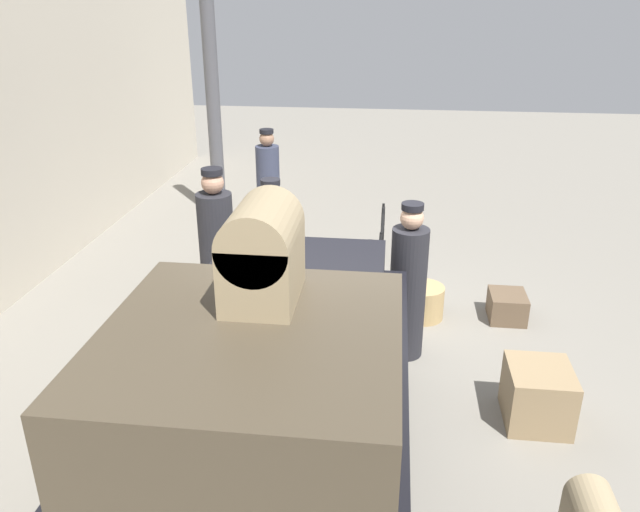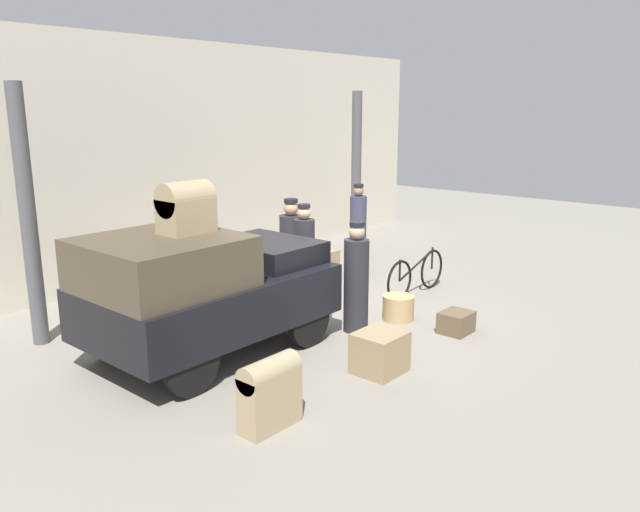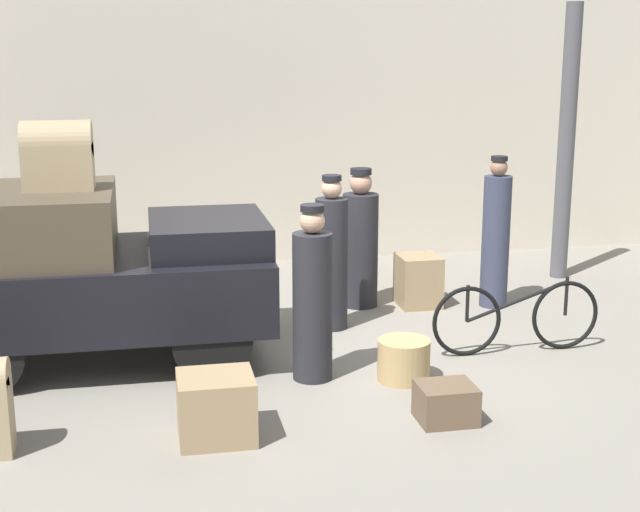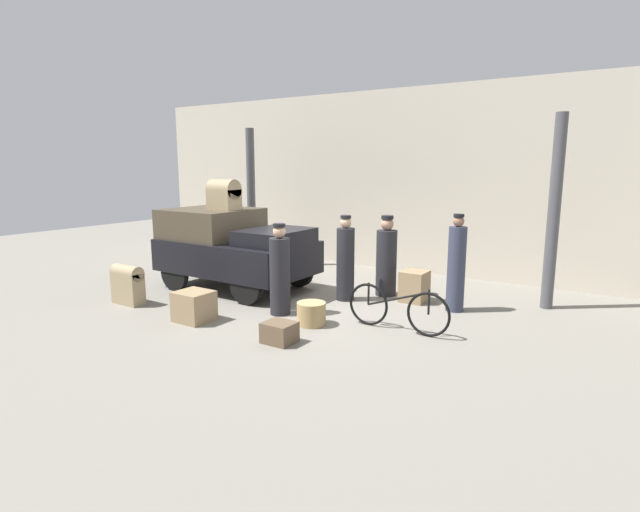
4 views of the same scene
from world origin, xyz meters
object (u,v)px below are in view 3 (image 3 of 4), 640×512
object	(u,v)px
wicker_basket	(404,360)
porter_standing_middle	(312,301)
bicycle	(517,317)
trunk_large_brown	(216,407)
truck	(86,266)
suitcase_tan_flat	(446,403)
porter_carrying_trunk	(332,259)
conductor_in_dark_uniform	(360,245)
trunk_on_truck_roof	(58,155)
trunk_umber_medium	(418,281)
porter_with_bicycle	(496,237)

from	to	relation	value
wicker_basket	porter_standing_middle	xyz separation A→B (m)	(-0.82, 0.21, 0.56)
bicycle	trunk_large_brown	bearing A→B (deg)	-155.20
truck	suitcase_tan_flat	bearing A→B (deg)	-36.11
wicker_basket	bicycle	bearing A→B (deg)	21.34
truck	porter_carrying_trunk	xyz separation A→B (m)	(2.55, 0.50, -0.16)
suitcase_tan_flat	porter_carrying_trunk	bearing A→B (deg)	98.63
bicycle	porter_carrying_trunk	xyz separation A→B (m)	(-1.66, 1.16, 0.41)
conductor_in_dark_uniform	trunk_on_truck_roof	bearing A→B (deg)	-158.56
porter_standing_middle	trunk_umber_medium	size ratio (longest dim) A/B	2.70
truck	suitcase_tan_flat	size ratio (longest dim) A/B	6.96
bicycle	wicker_basket	xyz separation A→B (m)	(-1.33, -0.52, -0.18)
suitcase_tan_flat	trunk_large_brown	bearing A→B (deg)	178.86
truck	bicycle	size ratio (longest dim) A/B	1.83
porter_carrying_trunk	trunk_large_brown	size ratio (longest dim) A/B	2.84
porter_standing_middle	wicker_basket	bearing A→B (deg)	-14.22
conductor_in_dark_uniform	trunk_umber_medium	world-z (taller)	conductor_in_dark_uniform
truck	trunk_on_truck_roof	distance (m)	1.11
porter_standing_middle	porter_carrying_trunk	bearing A→B (deg)	71.50
conductor_in_dark_uniform	trunk_umber_medium	bearing A→B (deg)	-11.19
porter_with_bicycle	suitcase_tan_flat	bearing A→B (deg)	-118.30
truck	conductor_in_dark_uniform	bearing A→B (deg)	22.67
bicycle	porter_standing_middle	xyz separation A→B (m)	(-2.15, -0.31, 0.38)
trunk_umber_medium	trunk_large_brown	distance (m)	4.22
suitcase_tan_flat	bicycle	bearing A→B (deg)	49.83
truck	trunk_umber_medium	world-z (taller)	truck
trunk_large_brown	trunk_on_truck_roof	distance (m)	3.03
porter_with_bicycle	trunk_umber_medium	world-z (taller)	porter_with_bicycle
truck	bicycle	distance (m)	4.30
truck	conductor_in_dark_uniform	distance (m)	3.33
wicker_basket	conductor_in_dark_uniform	world-z (taller)	conductor_in_dark_uniform
trunk_umber_medium	trunk_large_brown	bearing A→B (deg)	-129.46
trunk_umber_medium	trunk_on_truck_roof	xyz separation A→B (m)	(-3.94, -1.14, 1.73)
trunk_on_truck_roof	wicker_basket	bearing A→B (deg)	-21.07
conductor_in_dark_uniform	suitcase_tan_flat	xyz separation A→B (m)	(-0.11, -3.43, -0.59)
porter_with_bicycle	trunk_on_truck_roof	xyz separation A→B (m)	(-4.82, -0.96, 1.20)
trunk_umber_medium	suitcase_tan_flat	size ratio (longest dim) A/B	1.30
trunk_umber_medium	trunk_on_truck_roof	distance (m)	4.45
truck	porter_standing_middle	bearing A→B (deg)	-25.38
porter_carrying_trunk	porter_with_bicycle	world-z (taller)	porter_with_bicycle
porter_with_bicycle	wicker_basket	bearing A→B (deg)	-129.26
truck	wicker_basket	size ratio (longest dim) A/B	6.67
conductor_in_dark_uniform	suitcase_tan_flat	size ratio (longest dim) A/B	3.53
porter_with_bicycle	trunk_umber_medium	size ratio (longest dim) A/B	2.94
truck	trunk_large_brown	distance (m)	2.47
porter_standing_middle	trunk_large_brown	world-z (taller)	porter_standing_middle
truck	trunk_umber_medium	xyz separation A→B (m)	(3.75, 1.14, -0.64)
trunk_umber_medium	suitcase_tan_flat	bearing A→B (deg)	-103.59
porter_with_bicycle	trunk_umber_medium	xyz separation A→B (m)	(-0.88, 0.19, -0.53)
trunk_on_truck_roof	conductor_in_dark_uniform	bearing A→B (deg)	21.44
porter_with_bicycle	trunk_large_brown	size ratio (longest dim) A/B	3.01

